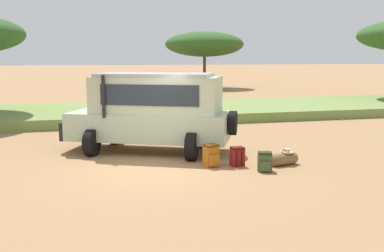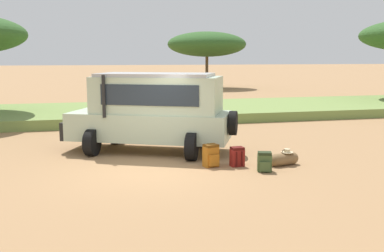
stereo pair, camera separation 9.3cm
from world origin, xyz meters
The scene contains 8 objects.
ground_plane centered at (0.00, 0.00, 0.00)m, with size 320.00×320.00×0.00m, color #9E754C.
grass_bank centered at (0.00, 10.83, 0.22)m, with size 120.00×7.00×0.44m.
safari_vehicle centered at (0.55, 2.38, 1.29)m, with size 5.36×3.91×2.44m.
backpack_beside_front_wheel centered at (1.71, 0.03, 0.30)m, with size 0.43×0.44×0.61m.
backpack_cluster_center centered at (2.90, -0.81, 0.25)m, with size 0.42×0.43×0.51m.
backpack_near_rear_wheel centered at (2.41, -0.07, 0.25)m, with size 0.36×0.39×0.53m.
duffel_bag_low_black_case centered at (3.69, -0.32, 0.18)m, with size 0.90×0.46×0.45m.
acacia_tree_left_mid centered at (10.27, 29.84, 4.12)m, with size 7.46×6.38×5.29m.
Camera 1 is at (-1.80, -11.25, 2.92)m, focal length 42.00 mm.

